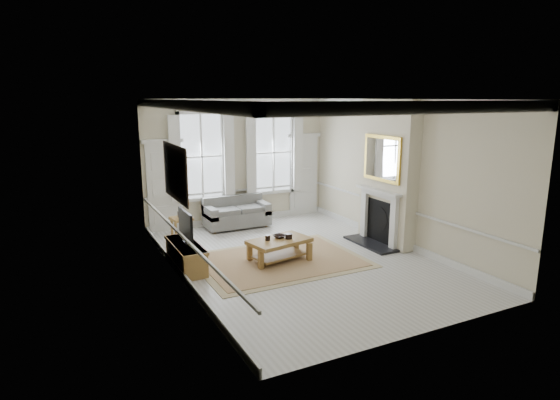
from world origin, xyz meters
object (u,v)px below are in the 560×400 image
sofa (236,214)px  coffee_table (279,243)px  tv_stand (186,256)px  side_table (181,222)px

sofa → coffee_table: bearing=-93.1°
tv_stand → coffee_table: bearing=-13.8°
side_table → tv_stand: 2.01m
tv_stand → sofa: bearing=50.2°
sofa → coffee_table: 2.94m
sofa → side_table: size_ratio=2.97×
coffee_table → tv_stand: size_ratio=0.96×
sofa → side_table: sofa is taller
sofa → side_table: (-1.63, -0.52, 0.11)m
side_table → coffee_table: bearing=-58.8°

